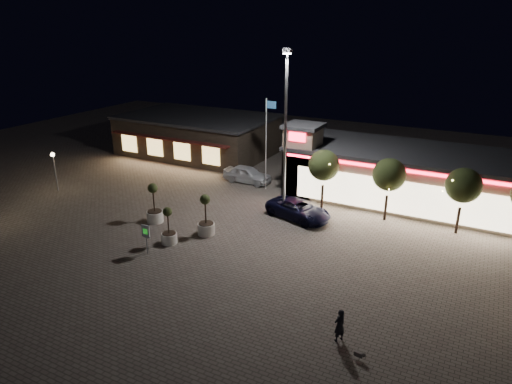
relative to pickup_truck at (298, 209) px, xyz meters
The scene contains 17 objects.
ground 8.83m from the pickup_truck, 110.69° to the right, with size 90.00×90.00×0.00m, color #665C52.
retail_building 10.03m from the pickup_truck, 49.86° to the left, with size 20.40×8.40×6.10m.
restaurant_building 20.80m from the pickup_truck, 145.54° to the left, with size 16.40×11.00×4.30m.
floodlight_pole 6.41m from the pickup_truck, 168.23° to the right, with size 0.60×0.40×12.38m.
flagpole 8.01m from the pickup_truck, 136.43° to the left, with size 0.95×0.10×8.00m.
lamp_post_west 21.60m from the pickup_truck, 168.67° to the right, with size 0.36×0.36×3.48m.
string_tree_a 4.07m from the pickup_truck, 72.17° to the left, with size 2.42×2.42×4.79m.
string_tree_b 7.10m from the pickup_truck, 25.18° to the left, with size 2.42×2.42×4.79m.
string_tree_c 11.59m from the pickup_truck, 14.26° to the left, with size 2.42×2.42×4.79m.
pickup_truck is the anchor object (origin of this frame).
white_sedan 9.20m from the pickup_truck, 143.37° to the left, with size 1.84×4.57×1.56m, color silver.
pedestrian 14.17m from the pickup_truck, 59.71° to the right, with size 0.61×0.40×1.68m, color black.
dog 15.53m from the pickup_truck, 57.25° to the right, with size 0.53×0.25×0.28m.
planter_left 10.72m from the pickup_truck, 148.99° to the right, with size 1.23×1.23×3.03m.
planter_mid 9.92m from the pickup_truck, 127.84° to the right, with size 1.06×1.06×2.60m.
planter_right 7.23m from the pickup_truck, 129.95° to the right, with size 1.21×1.21×2.98m.
valet_sign 11.64m from the pickup_truck, 123.65° to the right, with size 0.66×0.12×1.99m.
Camera 1 is at (14.95, -21.37, 14.03)m, focal length 32.00 mm.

